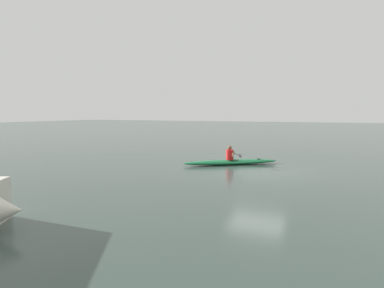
{
  "coord_description": "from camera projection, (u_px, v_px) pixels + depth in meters",
  "views": [
    {
      "loc": [
        -3.24,
        14.42,
        2.67
      ],
      "look_at": [
        2.59,
        1.52,
        1.28
      ],
      "focal_mm": 30.07,
      "sensor_mm": 36.0,
      "label": 1
    }
  ],
  "objects": [
    {
      "name": "ground_plane",
      "position": [
        257.0,
        171.0,
        14.67
      ],
      "size": [
        160.0,
        160.0,
        0.0
      ],
      "primitive_type": "plane",
      "color": "#384742"
    },
    {
      "name": "kayak",
      "position": [
        231.0,
        162.0,
        16.53
      ],
      "size": [
        4.46,
        3.52,
        0.26
      ],
      "color": "#19723F",
      "rests_on": "ground"
    },
    {
      "name": "kayaker",
      "position": [
        230.0,
        154.0,
        16.47
      ],
      "size": [
        1.42,
        1.92,
        0.73
      ],
      "color": "red",
      "rests_on": "kayak"
    }
  ]
}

